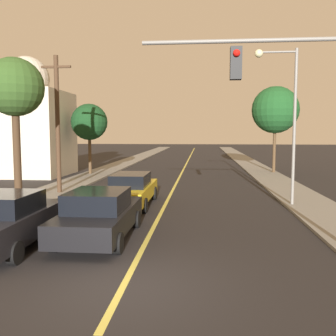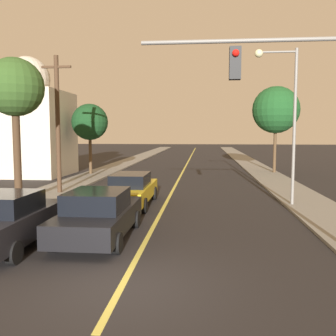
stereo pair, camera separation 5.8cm
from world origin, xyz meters
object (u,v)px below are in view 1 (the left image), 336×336
at_px(car_outer_lane_front, 8,220).
at_px(tree_left_far, 89,122).
at_px(car_near_lane_front, 99,215).
at_px(car_near_lane_second, 132,189).
at_px(domed_building_left, 29,125).
at_px(traffic_signal_mast, 300,99).
at_px(streetlamp_right, 285,105).
at_px(tree_left_near, 15,89).
at_px(tree_right_near, 275,110).
at_px(utility_pole_left, 58,122).

relative_size(car_outer_lane_front, tree_left_far, 0.79).
relative_size(car_near_lane_front, car_near_lane_second, 0.91).
bearing_deg(car_near_lane_second, car_near_lane_front, -90.00).
relative_size(car_outer_lane_front, domed_building_left, 0.47).
relative_size(traffic_signal_mast, tree_left_far, 1.10).
xyz_separation_m(streetlamp_right, tree_left_near, (-12.12, -0.85, 0.74)).
distance_m(tree_left_near, tree_right_near, 20.55).
bearing_deg(tree_right_near, utility_pole_left, -139.55).
height_order(car_outer_lane_front, domed_building_left, domed_building_left).
distance_m(utility_pole_left, domed_building_left, 10.46).
bearing_deg(utility_pole_left, tree_left_near, -102.79).
distance_m(car_outer_lane_front, streetlamp_right, 12.27).
height_order(car_outer_lane_front, streetlamp_right, streetlamp_right).
distance_m(tree_right_near, domed_building_left, 19.66).
xyz_separation_m(utility_pole_left, tree_left_far, (-1.10, 9.24, 0.24)).
height_order(traffic_signal_mast, tree_right_near, tree_right_near).
bearing_deg(tree_left_far, car_outer_lane_front, -80.17).
bearing_deg(car_near_lane_second, domed_building_left, 131.96).
bearing_deg(streetlamp_right, tree_left_near, -175.98).
bearing_deg(tree_left_near, domed_building_left, 113.23).
relative_size(streetlamp_right, tree_left_near, 1.05).
relative_size(car_near_lane_front, streetlamp_right, 0.68).
bearing_deg(car_near_lane_second, tree_right_near, 57.74).
relative_size(car_outer_lane_front, tree_left_near, 0.66).
relative_size(car_outer_lane_front, utility_pole_left, 0.60).
relative_size(car_outer_lane_front, streetlamp_right, 0.63).
distance_m(car_near_lane_second, utility_pole_left, 6.18).
distance_m(traffic_signal_mast, tree_left_near, 12.54).
height_order(traffic_signal_mast, utility_pole_left, utility_pole_left).
bearing_deg(car_outer_lane_front, utility_pole_left, 102.79).
bearing_deg(domed_building_left, traffic_signal_mast, -47.05).
distance_m(tree_left_far, tree_right_near, 14.92).
bearing_deg(car_near_lane_front, tree_right_near, 65.37).
bearing_deg(tree_left_far, utility_pole_left, -83.22).
distance_m(car_outer_lane_front, domed_building_left, 19.98).
height_order(traffic_signal_mast, tree_left_near, tree_left_near).
bearing_deg(car_near_lane_second, traffic_signal_mast, -45.24).
bearing_deg(domed_building_left, car_near_lane_second, -48.04).
distance_m(streetlamp_right, tree_left_near, 12.18).
height_order(car_near_lane_front, streetlamp_right, streetlamp_right).
relative_size(car_near_lane_front, tree_right_near, 0.68).
bearing_deg(car_near_lane_second, utility_pole_left, 148.42).
distance_m(traffic_signal_mast, tree_right_near, 20.62).
relative_size(car_near_lane_second, tree_left_near, 0.78).
xyz_separation_m(utility_pole_left, tree_right_near, (13.60, 11.60, 1.24)).
distance_m(traffic_signal_mast, tree_left_far, 21.39).
xyz_separation_m(tree_left_far, tree_right_near, (14.70, 2.35, 1.01)).
bearing_deg(car_outer_lane_front, tree_right_near, 61.31).
bearing_deg(domed_building_left, tree_right_near, 8.48).
bearing_deg(tree_left_near, car_near_lane_front, -43.96).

